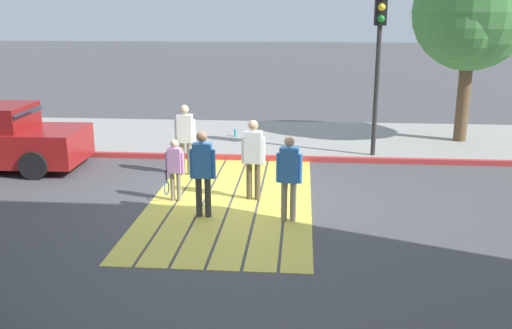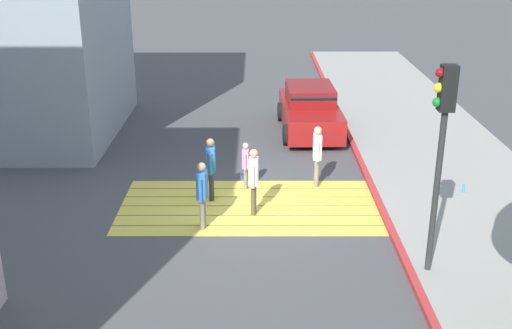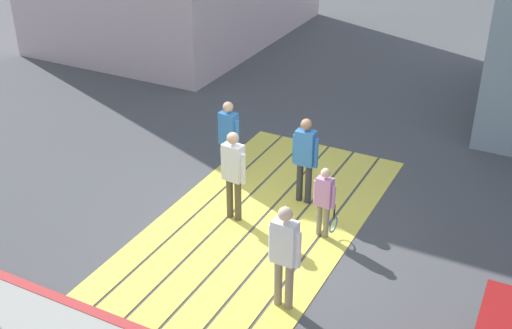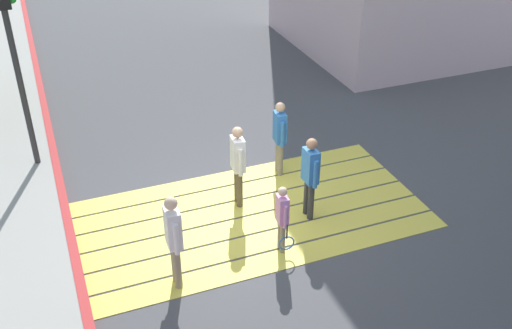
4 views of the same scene
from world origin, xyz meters
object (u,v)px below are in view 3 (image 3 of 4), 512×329
(pedestrian_adult_side, at_px, (305,155))
(pedestrian_teen_behind, at_px, (233,170))
(pedestrian_adult_lead, at_px, (229,135))
(pedestrian_adult_trailing, at_px, (285,251))
(pedestrian_child_with_racket, at_px, (325,199))

(pedestrian_adult_side, bearing_deg, pedestrian_teen_behind, 141.75)
(pedestrian_adult_lead, height_order, pedestrian_adult_trailing, pedestrian_adult_trailing)
(pedestrian_adult_trailing, relative_size, pedestrian_adult_side, 1.02)
(pedestrian_adult_trailing, bearing_deg, pedestrian_teen_behind, 46.10)
(pedestrian_teen_behind, bearing_deg, pedestrian_adult_side, -38.25)
(pedestrian_child_with_racket, bearing_deg, pedestrian_teen_behind, 97.71)
(pedestrian_adult_side, relative_size, pedestrian_teen_behind, 0.99)
(pedestrian_adult_lead, relative_size, pedestrian_adult_side, 0.98)
(pedestrian_adult_lead, xyz_separation_m, pedestrian_adult_side, (-0.09, -1.59, 0.02))
(pedestrian_adult_lead, distance_m, pedestrian_child_with_racket, 2.52)
(pedestrian_child_with_racket, bearing_deg, pedestrian_adult_lead, 67.78)
(pedestrian_adult_side, bearing_deg, pedestrian_adult_trailing, -161.95)
(pedestrian_adult_lead, height_order, pedestrian_adult_side, pedestrian_adult_side)
(pedestrian_adult_lead, relative_size, pedestrian_teen_behind, 0.97)
(pedestrian_adult_lead, distance_m, pedestrian_adult_side, 1.60)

